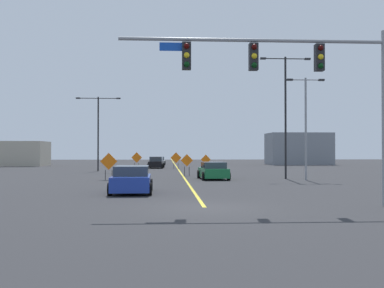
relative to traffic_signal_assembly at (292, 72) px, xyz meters
name	(u,v)px	position (x,y,z in m)	size (l,w,h in m)	color
ground	(205,208)	(-3.42, 0.02, -5.27)	(196.97, 196.97, 0.00)	#2D2D30
road_centre_stripe	(175,165)	(-3.42, 54.73, -5.27)	(0.16, 109.43, 0.01)	yellow
traffic_signal_assembly	(292,72)	(0.00, 0.00, 0.00)	(10.52, 0.44, 6.93)	gray
street_lamp_far_right	(306,120)	(5.52, 16.01, -0.76)	(2.84, 0.24, 7.64)	gray
street_lamp_near_right	(98,126)	(-12.19, 32.17, -0.43)	(4.76, 0.24, 8.01)	black
street_lamp_mid_right	(286,107)	(4.47, 17.79, 0.33)	(3.99, 0.24, 9.58)	black
construction_sign_median_far	(206,161)	(-0.61, 31.50, -4.14)	(1.08, 0.22, 1.79)	orange
construction_sign_left_lane	(109,163)	(-9.20, 17.19, -3.98)	(1.29, 0.05, 2.04)	orange
construction_sign_right_shoulder	(187,162)	(-3.06, 22.68, -4.05)	(1.07, 0.31, 1.90)	orange
construction_sign_median_near	(137,158)	(-8.36, 37.16, -3.98)	(1.27, 0.18, 2.03)	orange
construction_sign_right_lane	(176,158)	(-3.66, 38.54, -4.01)	(1.33, 0.11, 2.01)	orange
car_silver_passing	(159,161)	(-5.96, 53.68, -4.67)	(2.06, 4.59, 1.29)	#B7BABF
car_black_distant	(156,163)	(-6.12, 40.65, -4.59)	(2.13, 4.30, 1.45)	black
car_green_approaching	(213,171)	(-1.26, 17.46, -4.63)	(2.27, 4.10, 1.33)	#196B38
car_blue_far	(132,180)	(-6.69, 6.36, -4.59)	(2.20, 4.10, 1.40)	#1E389E
roadside_building_west	(16,154)	(-26.73, 50.51, -3.48)	(8.58, 6.21, 3.58)	#B2A893
roadside_building_east	(298,149)	(16.44, 54.95, -2.75)	(9.79, 6.12, 5.05)	gray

